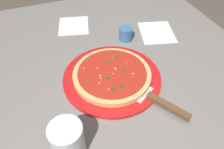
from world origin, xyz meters
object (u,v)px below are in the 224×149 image
(serving_plate, at_px, (112,78))
(cup_tall_drink, at_px, (68,141))
(napkin_folded_right, at_px, (74,26))
(pizza_server, at_px, (155,99))
(cup_small_sauce, at_px, (126,34))
(napkin_loose_left, at_px, (157,32))
(pizza, at_px, (112,74))

(serving_plate, bearing_deg, cup_tall_drink, -43.30)
(napkin_folded_right, bearing_deg, pizza_server, 14.30)
(serving_plate, distance_m, napkin_folded_right, 0.34)
(cup_small_sauce, bearing_deg, cup_tall_drink, -39.23)
(pizza_server, bearing_deg, napkin_loose_left, 150.20)
(pizza, bearing_deg, cup_small_sauce, 145.62)
(pizza_server, distance_m, napkin_folded_right, 0.49)
(cup_small_sauce, bearing_deg, napkin_loose_left, 89.04)
(pizza, relative_size, pizza_server, 1.15)
(serving_plate, xyz_separation_m, cup_small_sauce, (-0.18, 0.12, 0.02))
(cup_small_sauce, bearing_deg, napkin_folded_right, -134.54)
(serving_plate, relative_size, pizza, 1.26)
(pizza_server, distance_m, napkin_loose_left, 0.36)
(pizza_server, bearing_deg, napkin_folded_right, -165.70)
(cup_tall_drink, distance_m, cup_small_sauce, 0.48)
(serving_plate, bearing_deg, pizza, -11.34)
(pizza_server, bearing_deg, pizza, -148.73)
(cup_tall_drink, xyz_separation_m, napkin_folded_right, (-0.53, 0.14, -0.05))
(pizza, xyz_separation_m, cup_small_sauce, (-0.18, 0.12, 0.00))
(pizza_server, height_order, napkin_folded_right, pizza_server)
(cup_small_sauce, xyz_separation_m, napkin_folded_right, (-0.16, -0.16, -0.02))
(serving_plate, distance_m, pizza, 0.02)
(napkin_loose_left, bearing_deg, pizza, -55.36)
(cup_tall_drink, bearing_deg, pizza, 136.70)
(serving_plate, height_order, cup_small_sauce, cup_small_sauce)
(serving_plate, distance_m, napkin_loose_left, 0.31)
(cup_tall_drink, relative_size, napkin_loose_left, 0.65)
(napkin_folded_right, bearing_deg, pizza, 6.78)
(cup_small_sauce, bearing_deg, serving_plate, -34.38)
(serving_plate, relative_size, cup_small_sauce, 6.08)
(pizza_server, distance_m, cup_small_sauce, 0.31)
(serving_plate, bearing_deg, pizza_server, 31.27)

